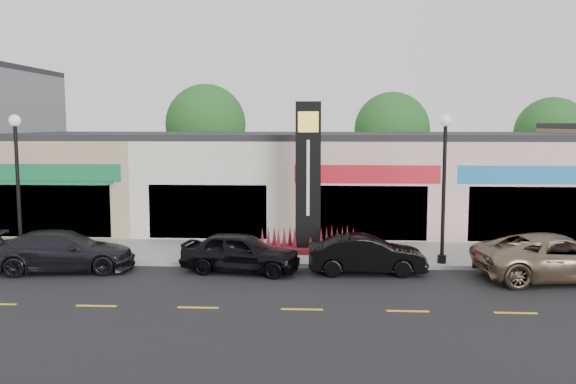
# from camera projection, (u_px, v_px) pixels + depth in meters

# --- Properties ---
(ground) EXTENTS (120.00, 120.00, 0.00)m
(ground) POSITION_uv_depth(u_px,v_px,m) (216.00, 281.00, 20.54)
(ground) COLOR black
(ground) RESTS_ON ground
(sidewalk) EXTENTS (52.00, 4.30, 0.15)m
(sidewalk) POSITION_uv_depth(u_px,v_px,m) (235.00, 252.00, 24.85)
(sidewalk) COLOR gray
(sidewalk) RESTS_ON ground
(curb) EXTENTS (52.00, 0.20, 0.15)m
(curb) POSITION_uv_depth(u_px,v_px,m) (226.00, 265.00, 22.62)
(curb) COLOR gray
(curb) RESTS_ON ground
(shop_beige) EXTENTS (7.00, 10.85, 4.80)m
(shop_beige) POSITION_uv_depth(u_px,v_px,m) (94.00, 178.00, 32.12)
(shop_beige) COLOR tan
(shop_beige) RESTS_ON ground
(shop_cream) EXTENTS (7.00, 10.01, 4.80)m
(shop_cream) POSITION_uv_depth(u_px,v_px,m) (225.00, 179.00, 31.74)
(shop_cream) COLOR white
(shop_cream) RESTS_ON ground
(shop_pink_w) EXTENTS (7.00, 10.01, 4.80)m
(shop_pink_w) POSITION_uv_depth(u_px,v_px,m) (360.00, 180.00, 31.35)
(shop_pink_w) COLOR beige
(shop_pink_w) RESTS_ON ground
(shop_pink_e) EXTENTS (7.00, 10.01, 4.80)m
(shop_pink_e) POSITION_uv_depth(u_px,v_px,m) (498.00, 181.00, 30.96)
(shop_pink_e) COLOR beige
(shop_pink_e) RESTS_ON ground
(tree_rear_west) EXTENTS (5.20, 5.20, 7.83)m
(tree_rear_west) POSITION_uv_depth(u_px,v_px,m) (206.00, 124.00, 39.52)
(tree_rear_west) COLOR #382619
(tree_rear_west) RESTS_ON ground
(tree_rear_mid) EXTENTS (4.80, 4.80, 7.29)m
(tree_rear_mid) POSITION_uv_depth(u_px,v_px,m) (392.00, 130.00, 38.90)
(tree_rear_mid) COLOR #382619
(tree_rear_mid) RESTS_ON ground
(tree_rear_east) EXTENTS (4.60, 4.60, 6.94)m
(tree_rear_east) POSITION_uv_depth(u_px,v_px,m) (552.00, 134.00, 38.37)
(tree_rear_east) COLOR #382619
(tree_rear_east) RESTS_ON ground
(lamp_west_near) EXTENTS (0.44, 0.44, 5.47)m
(lamp_west_near) POSITION_uv_depth(u_px,v_px,m) (17.00, 172.00, 23.08)
(lamp_west_near) COLOR black
(lamp_west_near) RESTS_ON sidewalk
(lamp_east_near) EXTENTS (0.44, 0.44, 5.47)m
(lamp_east_near) POSITION_uv_depth(u_px,v_px,m) (444.00, 173.00, 22.19)
(lamp_east_near) COLOR black
(lamp_east_near) RESTS_ON sidewalk
(pylon_sign) EXTENTS (4.20, 1.30, 6.00)m
(pylon_sign) POSITION_uv_depth(u_px,v_px,m) (308.00, 199.00, 24.29)
(pylon_sign) COLOR maroon
(pylon_sign) RESTS_ON sidewalk
(car_dark_sedan) EXTENTS (2.71, 5.25, 1.46)m
(car_dark_sedan) POSITION_uv_depth(u_px,v_px,m) (63.00, 251.00, 21.89)
(car_dark_sedan) COLOR black
(car_dark_sedan) RESTS_ON ground
(car_black_sedan) EXTENTS (2.36, 4.46, 1.45)m
(car_black_sedan) POSITION_uv_depth(u_px,v_px,m) (241.00, 252.00, 21.72)
(car_black_sedan) COLOR black
(car_black_sedan) RESTS_ON ground
(car_black_conv) EXTENTS (1.56, 4.15, 1.35)m
(car_black_conv) POSITION_uv_depth(u_px,v_px,m) (367.00, 255.00, 21.52)
(car_black_conv) COLOR black
(car_black_conv) RESTS_ON ground
(car_gold_suv) EXTENTS (3.24, 5.89, 1.56)m
(car_gold_suv) POSITION_uv_depth(u_px,v_px,m) (559.00, 257.00, 20.64)
(car_gold_suv) COLOR #836A53
(car_gold_suv) RESTS_ON ground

